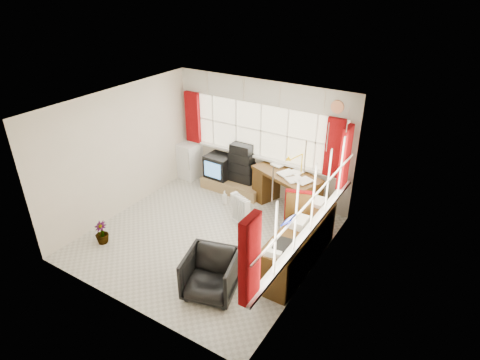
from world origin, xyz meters
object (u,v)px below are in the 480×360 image
at_px(task_chair, 297,223).
at_px(office_chair, 211,275).
at_px(radiator, 241,214).
at_px(credenza, 299,244).
at_px(desk, 286,189).
at_px(mini_fridge, 189,160).
at_px(desk_lamp, 302,159).
at_px(tv_bench, 232,186).
at_px(crt_tv, 219,166).

height_order(task_chair, office_chair, task_chair).
relative_size(radiator, credenza, 0.31).
bearing_deg(desk, mini_fridge, 177.24).
height_order(desk, radiator, desk).
bearing_deg(task_chair, office_chair, -113.41).
height_order(desk_lamp, task_chair, desk_lamp).
bearing_deg(credenza, radiator, 161.49).
bearing_deg(desk, radiator, -113.82).
xyz_separation_m(desk_lamp, mini_fridge, (-2.81, -0.02, -0.69)).
bearing_deg(radiator, desk_lamp, 59.55).
distance_m(credenza, mini_fridge, 3.87).
xyz_separation_m(radiator, mini_fridge, (-2.13, 1.13, 0.17)).
relative_size(desk, desk_lamp, 3.57).
xyz_separation_m(task_chair, mini_fridge, (-3.38, 1.36, -0.20)).
bearing_deg(tv_bench, desk_lamp, 3.66).
xyz_separation_m(task_chair, credenza, (0.15, -0.24, -0.24)).
bearing_deg(office_chair, crt_tv, 106.70).
relative_size(radiator, mini_fridge, 0.73).
bearing_deg(desk, tv_bench, 178.08).
distance_m(tv_bench, crt_tv, 0.53).
distance_m(credenza, tv_bench, 2.75).
xyz_separation_m(desk, mini_fridge, (-2.58, 0.12, -0.03)).
xyz_separation_m(desk_lamp, credenza, (0.72, -1.62, -0.73)).
bearing_deg(desk_lamp, crt_tv, -178.49).
bearing_deg(crt_tv, office_chair, -57.85).
bearing_deg(mini_fridge, credenza, -24.39).
xyz_separation_m(desk, radiator, (-0.44, -1.01, -0.20)).
distance_m(desk_lamp, task_chair, 1.57).
height_order(desk, tv_bench, desk).
xyz_separation_m(desk, credenza, (0.95, -1.48, -0.06)).
height_order(radiator, credenza, credenza).
bearing_deg(crt_tv, tv_bench, -7.56).
bearing_deg(radiator, mini_fridge, 152.03).
bearing_deg(task_chair, desk_lamp, 112.32).
xyz_separation_m(desk, tv_bench, (-1.33, 0.04, -0.32)).
height_order(office_chair, tv_bench, office_chair).
relative_size(office_chair, tv_bench, 0.55).
relative_size(desk, radiator, 2.53).
bearing_deg(crt_tv, task_chair, -28.08).
height_order(task_chair, crt_tv, task_chair).
distance_m(task_chair, office_chair, 1.73).
bearing_deg(credenza, crt_tv, 149.36).
height_order(desk, desk_lamp, desk_lamp).
xyz_separation_m(crt_tv, mini_fridge, (-0.88, 0.03, -0.08)).
height_order(credenza, tv_bench, credenza).
distance_m(desk, desk_lamp, 0.72).
relative_size(task_chair, radiator, 1.91).
relative_size(task_chair, crt_tv, 2.05).
bearing_deg(desk_lamp, tv_bench, -176.34).
bearing_deg(tv_bench, task_chair, -31.10).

